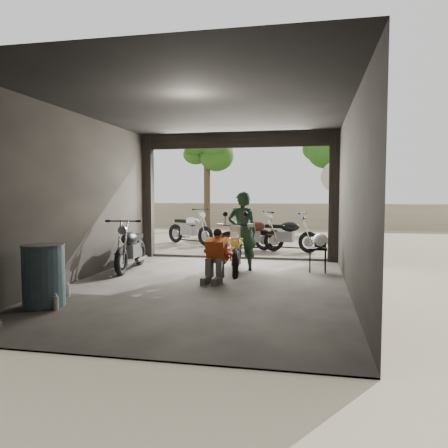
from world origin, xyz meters
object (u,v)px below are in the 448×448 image
at_px(helmet, 320,241).
at_px(sign_post, 337,191).
at_px(outside_bike_b, 252,232).
at_px(main_bike, 235,248).
at_px(outside_bike_c, 286,232).
at_px(oil_drum, 44,276).
at_px(mechanic, 215,257).
at_px(left_bike, 131,245).
at_px(stool, 318,251).
at_px(rider, 242,232).
at_px(outside_bike_a, 190,226).

distance_m(helmet, sign_post, 2.99).
bearing_deg(outside_bike_b, main_bike, 155.44).
distance_m(outside_bike_c, oil_drum, 7.66).
bearing_deg(mechanic, left_bike, 164.01).
xyz_separation_m(main_bike, left_bike, (-2.29, -0.12, 0.02)).
xyz_separation_m(main_bike, sign_post, (2.22, 3.16, 1.20)).
relative_size(mechanic, stool, 1.84).
xyz_separation_m(outside_bike_c, rider, (-0.74, -3.40, 0.29)).
distance_m(rider, oil_drum, 4.34).
bearing_deg(oil_drum, rider, 56.31).
height_order(helmet, oil_drum, oil_drum).
relative_size(stool, oil_drum, 0.57).
relative_size(outside_bike_b, helmet, 5.07).
bearing_deg(left_bike, oil_drum, -96.23).
height_order(outside_bike_a, outside_bike_b, outside_bike_a).
xyz_separation_m(helmet, sign_post, (0.46, 2.76, 1.06)).
height_order(outside_bike_b, mechanic, outside_bike_b).
xyz_separation_m(main_bike, outside_bike_c, (0.84, 3.70, 0.03)).
xyz_separation_m(outside_bike_b, outside_bike_c, (0.96, 0.31, -0.01)).
distance_m(left_bike, rider, 2.45).
bearing_deg(rider, sign_post, -137.58).
distance_m(outside_bike_a, outside_bike_b, 2.74).
distance_m(left_bike, stool, 4.04).
xyz_separation_m(left_bike, outside_bike_b, (2.17, 3.51, 0.02)).
bearing_deg(outside_bike_c, left_bike, 155.12).
bearing_deg(helmet, rider, 164.43).
distance_m(outside_bike_b, sign_post, 2.62).
bearing_deg(helmet, sign_post, 61.46).
xyz_separation_m(outside_bike_a, stool, (4.10, -4.47, -0.14)).
relative_size(outside_bike_b, stool, 3.26).
distance_m(left_bike, oil_drum, 3.17).
distance_m(main_bike, outside_bike_b, 3.39).
distance_m(outside_bike_c, stool, 3.37).
xyz_separation_m(outside_bike_a, oil_drum, (0.10, -8.21, -0.14)).
bearing_deg(rider, outside_bike_b, -96.89).
distance_m(rider, mechanic, 1.48).
relative_size(outside_bike_b, mechanic, 1.77).
xyz_separation_m(rider, sign_post, (2.12, 2.86, 0.88)).
relative_size(outside_bike_b, rider, 1.01).
height_order(main_bike, mechanic, main_bike).
bearing_deg(outside_bike_a, outside_bike_c, -80.90).
relative_size(outside_bike_c, rider, 0.99).
distance_m(stool, oil_drum, 5.47).
bearing_deg(sign_post, stool, -115.67).
bearing_deg(main_bike, oil_drum, -135.27).
bearing_deg(main_bike, outside_bike_b, 81.51).
height_order(outside_bike_c, mechanic, outside_bike_c).
relative_size(left_bike, oil_drum, 1.81).
xyz_separation_m(rider, helmet, (1.65, 0.10, -0.17)).
height_order(outside_bike_c, oil_drum, outside_bike_c).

